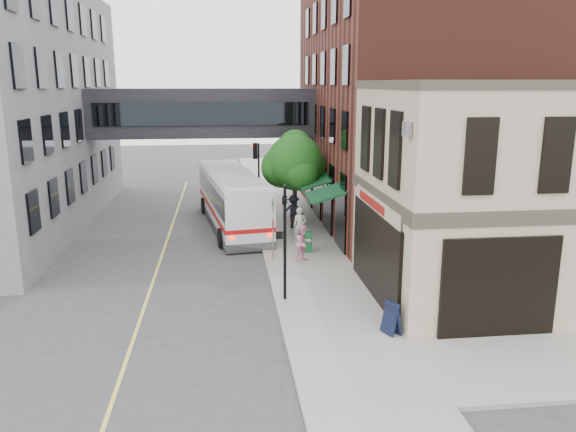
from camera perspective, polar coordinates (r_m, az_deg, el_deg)
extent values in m
plane|color=#38383A|center=(20.31, -0.82, -10.92)|extent=(120.00, 120.00, 0.00)
cube|color=gray|center=(33.67, 0.12, -0.84)|extent=(4.00, 60.00, 0.15)
cube|color=tan|center=(23.52, 21.00, 2.00)|extent=(10.00, 8.00, 8.15)
cube|color=#38332B|center=(23.50, 21.01, 2.18)|extent=(10.12, 8.12, 0.50)
cube|color=#38332B|center=(23.12, 21.89, 12.31)|extent=(10.12, 8.12, 0.30)
cube|color=black|center=(22.20, 8.82, -3.83)|extent=(0.14, 6.40, 3.40)
cube|color=black|center=(22.19, 8.72, -3.83)|extent=(0.04, 5.90, 3.00)
cube|color=maroon|center=(22.25, 8.44, 1.42)|extent=(0.03, 3.60, 0.32)
cube|color=#512419|center=(35.48, 13.11, 10.87)|extent=(12.00, 18.00, 14.00)
cube|color=#0B3314|center=(32.98, 2.15, 4.04)|extent=(1.80, 13.00, 0.40)
cube|color=black|center=(36.47, -8.59, 10.33)|extent=(14.00, 3.00, 3.00)
cube|color=black|center=(34.93, -8.67, 10.20)|extent=(13.00, 0.08, 1.40)
cube|color=black|center=(38.02, -8.52, 10.46)|extent=(13.00, 0.08, 1.40)
cylinder|color=black|center=(21.38, -0.32, -2.79)|extent=(0.12, 0.12, 4.50)
cube|color=black|center=(21.27, -0.91, -1.91)|extent=(0.25, 0.22, 0.30)
imported|color=black|center=(20.94, -0.33, 2.07)|extent=(0.20, 0.16, 1.00)
cylinder|color=black|center=(35.98, -2.98, 3.85)|extent=(0.12, 0.12, 4.50)
cube|color=black|center=(35.91, -3.34, 4.39)|extent=(0.25, 0.22, 0.30)
cube|color=black|center=(35.72, -3.37, 6.61)|extent=(0.28, 0.28, 1.00)
sphere|color=#FF0C05|center=(35.67, -3.63, 7.16)|extent=(0.18, 0.18, 0.18)
cylinder|color=gray|center=(26.38, -1.53, -1.34)|extent=(0.08, 0.08, 3.00)
cube|color=white|center=(26.21, -1.58, 0.13)|extent=(0.03, 0.75, 0.22)
cube|color=#0C591E|center=(26.09, -1.59, 1.31)|extent=(0.03, 0.70, 0.18)
cube|color=#B20C0C|center=(26.33, -1.57, -0.92)|extent=(0.03, 0.30, 0.40)
cylinder|color=#382619|center=(32.40, 0.69, 1.27)|extent=(0.28, 0.28, 2.80)
sphere|color=#195316|center=(31.98, 0.70, 5.47)|extent=(3.20, 3.20, 3.20)
sphere|color=#195316|center=(32.63, 1.98, 4.92)|extent=(2.20, 2.20, 2.20)
sphere|color=#195316|center=(32.23, -0.61, 5.00)|extent=(2.40, 2.40, 2.40)
sphere|color=#195316|center=(32.48, 0.74, 7.02)|extent=(2.00, 2.00, 2.00)
cube|color=#D8CC4C|center=(29.78, -12.46, -3.22)|extent=(0.12, 40.00, 0.01)
cube|color=silver|center=(33.37, -5.71, 1.78)|extent=(4.14, 11.94, 2.95)
cube|color=black|center=(33.27, -5.73, 2.64)|extent=(4.18, 11.74, 1.07)
cube|color=#B20C0C|center=(33.47, -5.69, 0.93)|extent=(4.21, 11.97, 0.22)
cylinder|color=black|center=(29.35, -6.79, -2.21)|extent=(0.44, 1.05, 1.02)
cylinder|color=black|center=(29.78, -1.94, -1.89)|extent=(0.44, 1.05, 1.02)
cylinder|color=black|center=(37.20, -8.54, 1.07)|extent=(0.44, 1.05, 1.02)
cylinder|color=black|center=(37.54, -4.69, 1.29)|extent=(0.44, 1.05, 1.02)
imported|color=silver|center=(29.21, 1.21, -0.99)|extent=(0.69, 0.46, 1.90)
imported|color=pink|center=(26.35, 1.57, -2.77)|extent=(1.06, 0.97, 1.75)
imported|color=black|center=(32.33, 0.56, 0.46)|extent=(1.30, 0.81, 1.93)
cube|color=#14592A|center=(27.91, 1.94, -2.64)|extent=(0.55, 0.50, 1.00)
cube|color=black|center=(19.35, 10.48, -10.13)|extent=(0.62, 0.74, 1.12)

